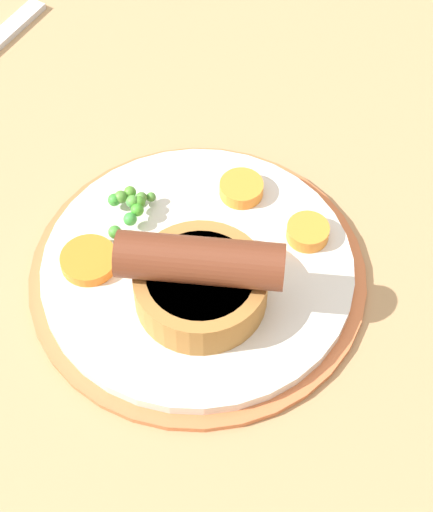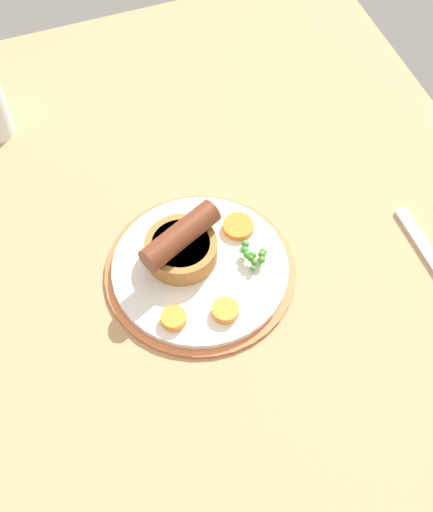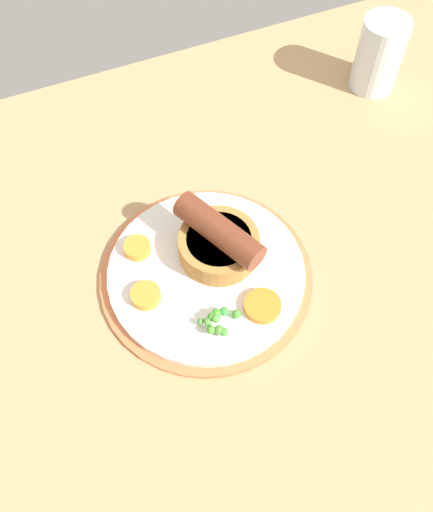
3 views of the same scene
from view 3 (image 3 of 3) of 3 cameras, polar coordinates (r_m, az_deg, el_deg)
The scene contains 8 objects.
dining_table at distance 64.19cm, azimuth -2.04°, elevation -5.45°, with size 110.00×80.00×3.00cm, color tan.
dinner_plate at distance 63.94cm, azimuth -1.03°, elevation -1.85°, with size 23.93×23.93×1.40cm.
sausage_pudding at distance 62.41cm, azimuth 0.24°, elevation 1.51°, with size 8.98×11.11×6.01cm.
pea_pile at distance 59.24cm, azimuth 0.13°, elevation -6.46°, with size 4.70×3.06×1.89cm.
carrot_slice_0 at distance 64.72cm, azimuth -7.94°, elevation 0.81°, with size 3.05×3.05×1.12cm, color orange.
carrot_slice_1 at distance 61.58cm, azimuth -7.09°, elevation -3.94°, with size 3.26×3.26×1.08cm, color orange.
carrot_slice_3 at distance 60.87cm, azimuth 4.62°, elevation -5.00°, with size 4.00×4.00×0.85cm, color orange.
drinking_glass at distance 83.92cm, azimuth 15.95°, elevation 18.78°, with size 6.24×6.24×10.22cm, color silver.
Camera 3 is at (-8.73, -26.86, 59.14)cm, focal length 40.00 mm.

